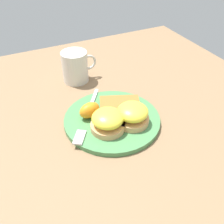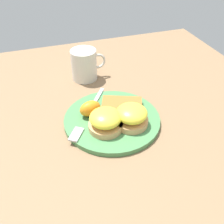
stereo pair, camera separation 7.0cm
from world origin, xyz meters
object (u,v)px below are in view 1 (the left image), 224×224
sandwich_benedict_left (108,121)px  sandwich_benedict_right (132,114)px  hashbrown_patty (120,106)px  orange_wedge (90,110)px  cup (75,67)px  fork (87,117)px

sandwich_benedict_left → sandwich_benedict_right: same height
hashbrown_patty → orange_wedge: bearing=177.1°
cup → fork: bearing=-102.4°
orange_wedge → cup: size_ratio=0.51×
sandwich_benedict_right → hashbrown_patty: 0.07m
sandwich_benedict_right → fork: sandwich_benedict_right is taller
sandwich_benedict_left → hashbrown_patty: size_ratio=0.79×
hashbrown_patty → cup: cup is taller
orange_wedge → cup: cup is taller
sandwich_benedict_left → hashbrown_patty: 0.09m
orange_wedge → hashbrown_patty: bearing=-2.9°
sandwich_benedict_left → sandwich_benedict_right: (0.07, -0.00, 0.00)m
sandwich_benedict_left → cup: bearing=86.9°
hashbrown_patty → orange_wedge: 0.09m
fork → cup: size_ratio=1.78×
orange_wedge → cup: 0.22m
sandwich_benedict_left → fork: 0.08m
cup → hashbrown_patty: bearing=-76.9°
fork → sandwich_benedict_left: bearing=-62.7°
sandwich_benedict_left → fork: sandwich_benedict_left is taller
sandwich_benedict_right → hashbrown_patty: bearing=92.0°
orange_wedge → fork: (-0.01, -0.00, -0.02)m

